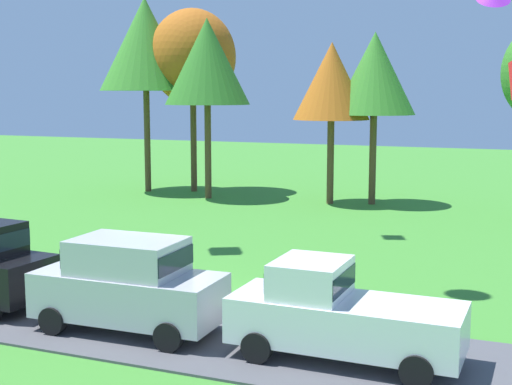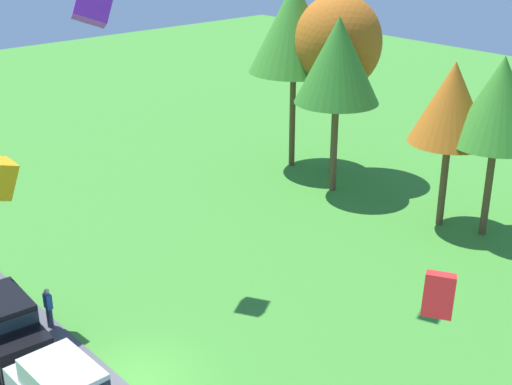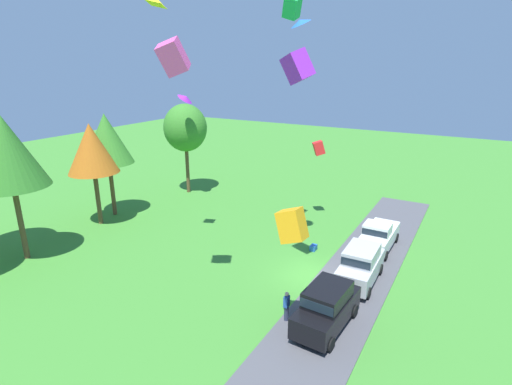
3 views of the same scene
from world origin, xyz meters
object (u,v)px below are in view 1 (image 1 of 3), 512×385
at_px(tree_far_right, 207,62).
at_px(tree_right_of_center, 332,82).
at_px(person_watching_sky, 7,258).
at_px(tree_center_back, 193,57).
at_px(cooler_box, 293,293).
at_px(car_suv_far_end, 128,281).
at_px(tree_far_left, 375,74).
at_px(tree_lone_near, 145,45).
at_px(car_pickup_mid_row, 337,312).

relative_size(tree_far_right, tree_right_of_center, 1.17).
xyz_separation_m(person_watching_sky, tree_center_back, (-4.44, 20.83, 6.95)).
bearing_deg(cooler_box, car_suv_far_end, -124.12).
xyz_separation_m(tree_center_back, tree_far_left, (10.90, -0.84, -1.07)).
bearing_deg(car_suv_far_end, cooler_box, 55.88).
bearing_deg(tree_lone_near, tree_right_of_center, -2.41).
height_order(person_watching_sky, tree_far_right, tree_far_right).
relative_size(tree_lone_near, cooler_box, 20.09).
relative_size(person_watching_sky, tree_center_back, 0.16).
height_order(tree_far_right, cooler_box, tree_far_right).
xyz_separation_m(car_pickup_mid_row, tree_center_back, (-15.29, 22.91, 6.72)).
xyz_separation_m(tree_lone_near, tree_right_of_center, (11.34, -0.48, -2.19)).
distance_m(tree_lone_near, tree_far_right, 4.81).
relative_size(tree_far_left, cooler_box, 15.89).
bearing_deg(tree_center_back, person_watching_sky, -77.98).
bearing_deg(car_suv_far_end, tree_center_back, 113.68).
bearing_deg(car_pickup_mid_row, tree_far_right, 122.63).
relative_size(tree_lone_near, tree_right_of_center, 1.34).
relative_size(tree_far_right, cooler_box, 17.50).
relative_size(person_watching_sky, tree_far_left, 0.19).
height_order(tree_lone_near, tree_right_of_center, tree_lone_near).
relative_size(tree_center_back, cooler_box, 18.96).
bearing_deg(tree_center_back, cooler_box, -55.75).
bearing_deg(tree_far_left, tree_center_back, 175.61).
height_order(tree_far_left, cooler_box, tree_far_left).
relative_size(tree_center_back, tree_right_of_center, 1.27).
height_order(tree_lone_near, tree_center_back, tree_lone_near).
xyz_separation_m(tree_right_of_center, tree_far_left, (2.09, 0.65, 0.39)).
distance_m(car_suv_far_end, car_pickup_mid_row, 5.18).
distance_m(tree_far_right, cooler_box, 21.29).
xyz_separation_m(tree_lone_near, cooler_box, (15.44, -17.94, -8.36)).
bearing_deg(car_suv_far_end, tree_far_right, 111.21).
height_order(tree_lone_near, tree_far_right, tree_lone_near).
distance_m(tree_far_right, tree_far_left, 9.02).
height_order(car_pickup_mid_row, tree_far_right, tree_far_right).
xyz_separation_m(person_watching_sky, tree_far_right, (-2.43, 18.67, 6.57)).
bearing_deg(tree_center_back, car_suv_far_end, -66.32).
relative_size(car_pickup_mid_row, tree_center_back, 0.47).
distance_m(person_watching_sky, cooler_box, 8.70).
distance_m(tree_lone_near, tree_far_left, 13.56).
bearing_deg(tree_right_of_center, tree_center_back, 170.39).
relative_size(car_suv_far_end, car_pickup_mid_row, 0.92).
distance_m(car_pickup_mid_row, tree_lone_near, 29.20).
relative_size(car_suv_far_end, tree_center_back, 0.44).
distance_m(car_pickup_mid_row, tree_far_left, 23.20).
distance_m(person_watching_sky, tree_lone_near, 22.37).
relative_size(car_pickup_mid_row, tree_far_left, 0.56).
bearing_deg(car_suv_far_end, tree_right_of_center, 93.46).
relative_size(tree_far_right, tree_far_left, 1.10).
distance_m(tree_far_left, cooler_box, 19.36).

